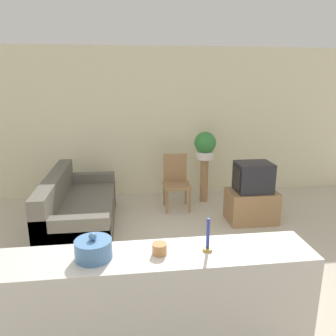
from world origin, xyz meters
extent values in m
plane|color=beige|center=(0.00, 0.00, 0.00)|extent=(14.00, 14.00, 0.00)
cube|color=beige|center=(0.00, 3.43, 1.35)|extent=(9.00, 0.06, 2.70)
cube|color=#605B51|center=(-0.86, 1.88, 0.23)|extent=(0.89, 1.97, 0.46)
cube|color=#605B51|center=(-1.21, 1.88, 0.66)|extent=(0.20, 1.97, 0.39)
cube|color=#605B51|center=(-0.86, 0.97, 0.31)|extent=(0.89, 0.16, 0.62)
cube|color=#605B51|center=(-0.86, 2.78, 0.31)|extent=(0.89, 0.16, 0.62)
cube|color=#9E754C|center=(1.69, 1.92, 0.25)|extent=(0.74, 0.50, 0.49)
cube|color=#232328|center=(1.69, 1.92, 0.71)|extent=(0.52, 0.42, 0.44)
cube|color=black|center=(1.42, 1.92, 0.71)|extent=(0.02, 0.34, 0.35)
cube|color=#9E754C|center=(0.62, 2.56, 0.41)|extent=(0.44, 0.44, 0.04)
cube|color=#9E754C|center=(0.62, 2.76, 0.67)|extent=(0.40, 0.04, 0.48)
cylinder|color=#9E754C|center=(0.43, 2.37, 0.20)|extent=(0.04, 0.04, 0.39)
cylinder|color=#9E754C|center=(0.81, 2.37, 0.20)|extent=(0.04, 0.04, 0.39)
cylinder|color=#9E754C|center=(0.43, 2.75, 0.20)|extent=(0.04, 0.04, 0.39)
cylinder|color=#9E754C|center=(0.81, 2.75, 0.20)|extent=(0.04, 0.04, 0.39)
cylinder|color=#9E754C|center=(1.16, 2.86, 0.39)|extent=(0.14, 0.14, 0.78)
cylinder|color=white|center=(1.16, 2.86, 0.85)|extent=(0.30, 0.30, 0.13)
sphere|color=#38843D|center=(1.16, 2.86, 1.07)|extent=(0.38, 0.38, 0.38)
cube|color=beige|center=(0.00, -0.56, 0.48)|extent=(2.23, 0.44, 0.96)
cylinder|color=#4C7AAD|center=(-0.44, -0.56, 1.03)|extent=(0.25, 0.25, 0.13)
sphere|color=#4C7AAD|center=(-0.44, -0.56, 1.12)|extent=(0.06, 0.06, 0.06)
cylinder|color=#C6844C|center=(0.01, -0.56, 1.00)|extent=(0.10, 0.10, 0.08)
cylinder|color=#B7933D|center=(0.36, -0.56, 0.97)|extent=(0.07, 0.07, 0.02)
cylinder|color=#2D3D9E|center=(0.36, -0.56, 1.10)|extent=(0.02, 0.02, 0.23)
camera|label=1|loc=(-0.19, -2.60, 2.14)|focal=35.00mm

